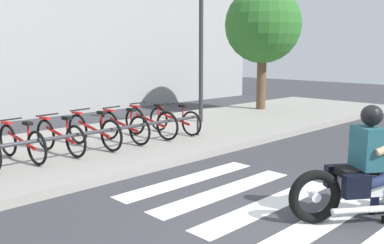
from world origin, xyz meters
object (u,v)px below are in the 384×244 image
(street_lamp, at_px, (201,42))
(bike_rack, at_px, (92,134))
(bicycle_5, at_px, (124,127))
(bicycle_3, at_px, (60,136))
(bicycle_4, at_px, (94,131))
(bicycle_6, at_px, (150,122))
(motorcycle, at_px, (376,183))
(bicycle_2, at_px, (22,142))
(tree_near_rack, at_px, (263,26))
(rider, at_px, (373,154))
(bicycle_7, at_px, (174,120))

(street_lamp, bearing_deg, bike_rack, -162.57)
(bicycle_5, bearing_deg, bicycle_3, 179.99)
(bicycle_4, bearing_deg, bicycle_5, -0.01)
(bicycle_6, bearing_deg, bicycle_3, 179.98)
(bike_rack, bearing_deg, motorcycle, -76.34)
(motorcycle, relative_size, bicycle_2, 1.22)
(bicycle_4, bearing_deg, bicycle_2, 179.99)
(bicycle_2, bearing_deg, bicycle_6, -0.02)
(street_lamp, height_order, tree_near_rack, tree_near_rack)
(bicycle_2, bearing_deg, rider, -67.41)
(rider, relative_size, bicycle_6, 0.87)
(bicycle_7, bearing_deg, bicycle_3, -179.98)
(motorcycle, distance_m, bike_rack, 4.95)
(rider, bearing_deg, bicycle_4, 97.94)
(motorcycle, relative_size, tree_near_rack, 0.46)
(street_lamp, bearing_deg, bicycle_4, -168.58)
(bicycle_2, bearing_deg, street_lamp, 8.35)
(tree_near_rack, bearing_deg, motorcycle, -134.69)
(rider, distance_m, bicycle_3, 5.53)
(motorcycle, relative_size, bicycle_3, 1.21)
(rider, relative_size, bicycle_5, 0.91)
(bicycle_5, relative_size, street_lamp, 0.42)
(rider, xyz_separation_m, bicycle_7, (1.47, 5.32, -0.36))
(street_lamp, bearing_deg, rider, -117.46)
(bicycle_4, bearing_deg, bike_rack, -123.55)
(bicycle_7, relative_size, street_lamp, 0.42)
(bicycle_2, height_order, bicycle_7, bicycle_2)
(motorcycle, relative_size, street_lamp, 0.51)
(rider, bearing_deg, bike_rack, 103.10)
(motorcycle, distance_m, street_lamp, 7.16)
(tree_near_rack, bearing_deg, street_lamp, -173.23)
(bicycle_3, bearing_deg, street_lamp, 9.65)
(motorcycle, height_order, bicycle_6, motorcycle)
(bicycle_6, distance_m, tree_near_rack, 6.43)
(bicycle_3, bearing_deg, bicycle_6, -0.02)
(bicycle_4, bearing_deg, bicycle_6, -0.02)
(bicycle_5, bearing_deg, bicycle_2, 179.99)
(bicycle_4, distance_m, bicycle_5, 0.74)
(rider, xyz_separation_m, bicycle_4, (-0.74, 5.32, -0.34))
(bicycle_4, bearing_deg, bicycle_7, 0.03)
(bicycle_6, relative_size, street_lamp, 0.44)
(rider, bearing_deg, street_lamp, 62.54)
(bicycle_3, bearing_deg, bicycle_5, -0.01)
(tree_near_rack, bearing_deg, bicycle_4, -170.72)
(bicycle_4, height_order, bicycle_6, bicycle_6)
(bike_rack, bearing_deg, bicycle_2, 153.34)
(bicycle_6, bearing_deg, street_lamp, 17.93)
(bicycle_5, relative_size, bike_rack, 0.28)
(rider, relative_size, bicycle_4, 0.84)
(bicycle_7, xyz_separation_m, bike_rack, (-2.58, -0.56, 0.10))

